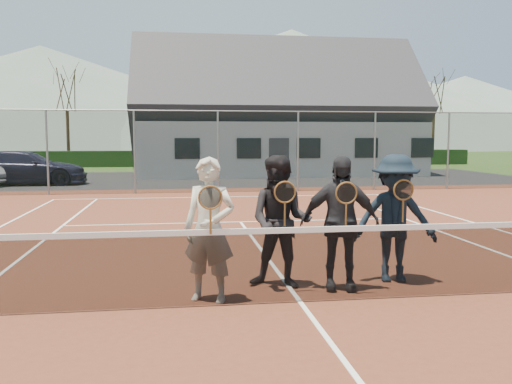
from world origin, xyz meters
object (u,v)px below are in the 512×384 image
Objects in this scene: tennis_net at (301,261)px; car_c at (26,168)px; player_c at (340,223)px; player_a at (209,229)px; player_d at (395,218)px; player_b at (281,222)px; clubhouse at (275,102)px.

car_c is at bearing 113.74° from tennis_net.
player_c is (8.56, -17.47, 0.19)m from car_c.
player_c is at bearing 8.83° from player_a.
tennis_net is 6.49× the size of player_d.
player_b is at bearing -156.51° from car_c.
tennis_net is 1.77m from player_d.
player_b is at bearing 98.46° from tennis_net.
player_b reaches higher than car_c.
player_a is at bearing 167.43° from tennis_net.
player_b is 1.00× the size of player_c.
car_c is 2.79× the size of player_b.
tennis_net is at bearing -157.10° from car_c.
clubhouse is (4.00, 24.00, 3.45)m from tennis_net.
player_c is 0.93m from player_d.
player_b is at bearing -100.01° from clubhouse.
tennis_net is (7.91, -17.99, -0.19)m from car_c.
tennis_net is at bearing -141.42° from player_c.
car_c is at bearing 114.32° from player_b.
player_d is (1.65, 0.07, -0.00)m from player_b.
player_a is at bearing -168.23° from player_d.
player_a is (-1.10, 0.25, 0.38)m from tennis_net.
player_c reaches higher than tennis_net.
car_c is at bearing 116.10° from player_c.
clubhouse is 8.67× the size of player_a.
tennis_net is at bearing -81.54° from player_b.
player_b is (7.80, -17.26, 0.19)m from car_c.
car_c is 2.79× the size of player_d.
player_c is at bearing 38.58° from tennis_net.
player_b is at bearing 25.88° from player_a.
tennis_net is 6.49× the size of player_c.
tennis_net is 0.91m from player_c.
player_a is at bearing -102.13° from clubhouse.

